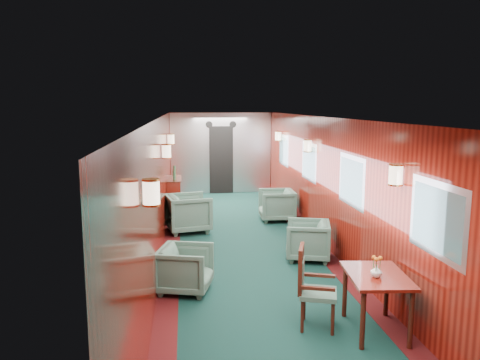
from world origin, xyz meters
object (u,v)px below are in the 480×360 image
(dining_table, at_px, (377,283))
(armchair_left_far, at_px, (189,213))
(armchair_right_near, at_px, (308,240))
(armchair_right_far, at_px, (277,205))
(credenza, at_px, (174,198))
(armchair_left_near, at_px, (185,269))
(side_chair, at_px, (311,284))

(dining_table, distance_m, armchair_left_far, 5.11)
(dining_table, relative_size, armchair_right_near, 1.36)
(dining_table, bearing_deg, armchair_right_far, 96.82)
(credenza, distance_m, armchair_right_far, 2.39)
(armchair_right_near, height_order, armchair_right_far, armchair_right_far)
(armchair_left_near, relative_size, armchair_right_far, 0.92)
(credenza, xyz_separation_m, armchair_right_near, (2.32, -3.29, -0.15))
(dining_table, relative_size, side_chair, 1.01)
(dining_table, bearing_deg, armchair_right_near, 98.10)
(side_chair, xyz_separation_m, armchair_left_far, (-1.39, 4.43, -0.14))
(side_chair, relative_size, armchair_right_far, 1.26)
(armchair_right_near, bearing_deg, armchair_right_far, -165.59)
(armchair_right_near, relative_size, armchair_right_far, 0.94)
(dining_table, distance_m, armchair_left_near, 2.65)
(dining_table, bearing_deg, credenza, 118.11)
(armchair_left_far, height_order, armchair_right_near, armchair_left_far)
(credenza, bearing_deg, dining_table, -67.68)
(dining_table, relative_size, armchair_left_far, 1.15)
(side_chair, xyz_separation_m, armchair_left_near, (-1.47, 1.26, -0.21))
(armchair_right_far, bearing_deg, armchair_left_near, -25.88)
(side_chair, height_order, armchair_right_far, side_chair)
(credenza, relative_size, armchair_left_far, 1.40)
(side_chair, distance_m, armchair_left_far, 4.65)
(side_chair, distance_m, armchair_right_near, 2.50)
(armchair_right_far, bearing_deg, armchair_left_far, -67.79)
(armchair_right_near, bearing_deg, armchair_left_near, -46.38)
(side_chair, height_order, armchair_left_near, side_chair)
(dining_table, xyz_separation_m, armchair_left_far, (-2.11, 4.65, -0.19))
(armchair_right_near, xyz_separation_m, armchair_right_far, (0.01, 2.75, 0.02))
(credenza, height_order, armchair_left_far, credenza)
(armchair_right_far, bearing_deg, dining_table, 3.30)
(credenza, relative_size, armchair_left_near, 1.70)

